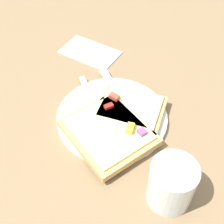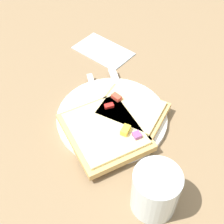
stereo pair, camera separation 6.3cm
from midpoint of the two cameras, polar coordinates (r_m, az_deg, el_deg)
ground_plane at (r=0.65m, az=-2.79°, el=-1.44°), size 4.00×4.00×0.00m
plate at (r=0.65m, az=-2.81°, el=-1.10°), size 0.23×0.23×0.01m
fork at (r=0.65m, az=-5.21°, el=0.02°), size 0.17×0.14×0.01m
knife at (r=0.68m, az=-1.74°, el=3.28°), size 0.18×0.13×0.01m
pizza_slice_main at (r=0.60m, az=-3.59°, el=-3.81°), size 0.20×0.19×0.03m
pizza_slice_corner at (r=0.64m, az=0.56°, el=0.46°), size 0.15×0.13×0.03m
crumb_scatter at (r=0.64m, az=-3.18°, el=-0.74°), size 0.07×0.09×0.01m
drinking_glass at (r=0.52m, az=7.32°, el=-13.13°), size 0.08×0.08×0.09m
napkin at (r=0.82m, az=-6.34°, el=10.78°), size 0.14×0.09×0.01m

